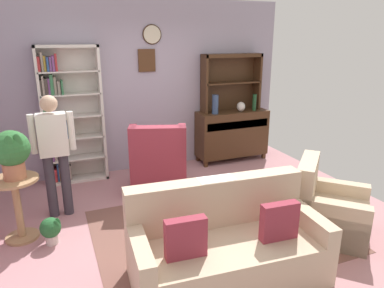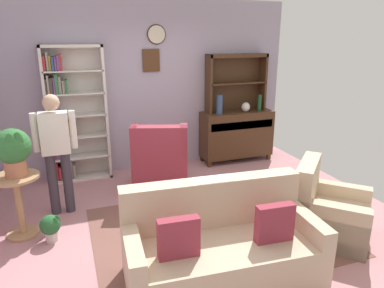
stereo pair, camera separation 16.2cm
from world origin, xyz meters
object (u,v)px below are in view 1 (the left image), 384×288
Objects in this scene: sideboard at (232,133)px; coffee_table at (196,210)px; bottle_wine at (254,102)px; plant_stand at (17,202)px; potted_plant_large at (11,151)px; person_reading at (54,148)px; armchair_floral at (327,211)px; bookshelf at (67,117)px; wingback_chair at (159,167)px; book_stack at (191,204)px; couch_floral at (226,247)px; potted_plant_small at (51,229)px; sideboard_hutch at (231,75)px; vase_tall at (215,104)px; vase_round at (241,107)px.

sideboard is 1.62× the size of coffee_table.
coffee_table is at bearing -133.66° from bottle_wine.
plant_stand is (-3.50, -1.47, -0.06)m from sideboard.
bottle_wine is at bearing 19.65° from potted_plant_large.
bottle_wine is 3.57m from person_reading.
armchair_floral reaches higher than plant_stand.
bottle_wine is 4.17m from plant_stand.
bookshelf is 1.62m from wingback_chair.
book_stack is at bearing -24.30° from potted_plant_large.
armchair_floral is 3.35m from person_reading.
bookshelf is at bearing 111.22° from couch_floral.
sideboard_hutch is at bearing 29.92° from potted_plant_small.
bookshelf is 3.20m from bottle_wine.
vase_tall is (-0.39, -0.08, 0.58)m from sideboard.
potted_plant_large is 0.95m from potted_plant_small.
bottle_wine is (3.20, -0.17, 0.03)m from bookshelf.
armchair_floral reaches higher than book_stack.
couch_floral is (-1.64, -2.93, -0.20)m from sideboard.
wingback_chair is 1.94m from plant_stand.
sideboard is (2.81, -0.08, -0.53)m from bookshelf.
vase_round reaches higher than armchair_floral.
sideboard_hutch is 3.73× the size of bottle_wine.
vase_round is (0.52, 0.01, -0.08)m from vase_tall.
bottle_wine reaches higher than couch_floral.
sideboard is 2.41× the size of potted_plant_large.
coffee_table is at bearing -18.21° from potted_plant_small.
vase_round is 0.23× the size of plant_stand.
sideboard is 3.63m from potted_plant_small.
vase_tall is at bearing 19.99° from person_reading.
armchair_floral is 1.60m from book_stack.
wingback_chair is at bearing 18.79° from potted_plant_large.
sideboard reaches higher than couch_floral.
couch_floral is at bearing -89.45° from wingback_chair.
wingback_chair is (-1.46, 1.85, 0.09)m from armchair_floral.
potted_plant_small is at bearing -155.44° from bottle_wine.
coffee_table is (-1.26, -2.14, -0.73)m from vase_tall.
potted_plant_small is at bearing -40.37° from potted_plant_large.
person_reading is 1.91m from coffee_table.
book_stack reaches higher than coffee_table.
person_reading is at bearing -164.44° from bottle_wine.
book_stack is at bearing -134.26° from bottle_wine.
armchair_floral is 3.52m from plant_stand.
bookshelf is 2.86m from sideboard_hutch.
bottle_wine is 0.19× the size of person_reading.
coffee_table is (1.40, -1.18, -0.55)m from person_reading.
bookshelf is 1.94× the size of armchair_floral.
coffee_table is (-2.04, -2.13, -0.71)m from bottle_wine.
vase_tall is at bearing 24.24° from potted_plant_large.
armchair_floral is at bearing -51.68° from wingback_chair.
wingback_chair is at bearing 18.49° from plant_stand.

